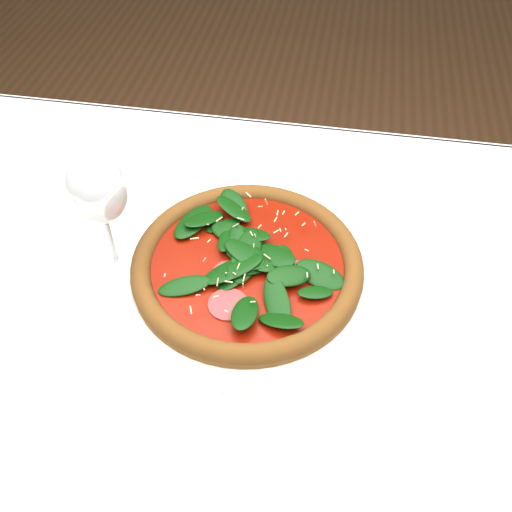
# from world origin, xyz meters

# --- Properties ---
(ground) EXTENTS (6.00, 6.00, 0.00)m
(ground) POSITION_xyz_m (0.00, 0.00, 0.00)
(ground) COLOR brown
(ground) RESTS_ON ground
(dining_table) EXTENTS (1.21, 0.81, 0.75)m
(dining_table) POSITION_xyz_m (0.00, 0.00, 0.65)
(dining_table) COLOR white
(dining_table) RESTS_ON ground
(plate) EXTENTS (0.36, 0.36, 0.02)m
(plate) POSITION_xyz_m (-0.02, 0.03, 0.76)
(plate) COLOR white
(plate) RESTS_ON dining_table
(pizza) EXTENTS (0.41, 0.41, 0.04)m
(pizza) POSITION_xyz_m (-0.02, 0.03, 0.78)
(pizza) COLOR brown
(pizza) RESTS_ON plate
(wine_glass) EXTENTS (0.08, 0.08, 0.19)m
(wine_glass) POSITION_xyz_m (-0.21, 0.03, 0.88)
(wine_glass) COLOR white
(wine_glass) RESTS_ON dining_table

